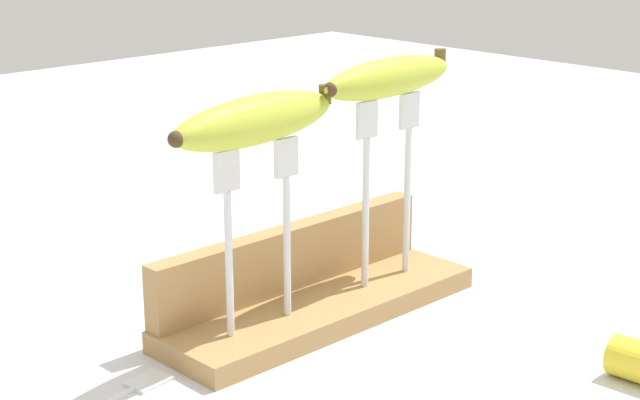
# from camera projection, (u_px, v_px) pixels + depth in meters

# --- Properties ---
(ground_plane) EXTENTS (3.00, 3.00, 0.00)m
(ground_plane) POSITION_uv_depth(u_px,v_px,m) (320.00, 318.00, 1.02)
(ground_plane) COLOR silver
(wooden_board) EXTENTS (0.35, 0.11, 0.02)m
(wooden_board) POSITION_uv_depth(u_px,v_px,m) (320.00, 308.00, 1.02)
(wooden_board) COLOR #A87F4C
(wooden_board) RESTS_ON ground
(board_backstop) EXTENTS (0.34, 0.02, 0.06)m
(board_backstop) POSITION_uv_depth(u_px,v_px,m) (291.00, 257.00, 1.04)
(board_backstop) COLOR #A87F4C
(board_backstop) RESTS_ON wooden_board
(fork_stand_left) EXTENTS (0.09, 0.01, 0.17)m
(fork_stand_left) POSITION_uv_depth(u_px,v_px,m) (258.00, 218.00, 0.93)
(fork_stand_left) COLOR silver
(fork_stand_left) RESTS_ON wooden_board
(fork_stand_right) EXTENTS (0.09, 0.01, 0.19)m
(fork_stand_right) POSITION_uv_depth(u_px,v_px,m) (387.00, 172.00, 1.04)
(fork_stand_right) COLOR silver
(fork_stand_right) RESTS_ON wooden_board
(banana_raised_left) EXTENTS (0.20, 0.06, 0.04)m
(banana_raised_left) POSITION_uv_depth(u_px,v_px,m) (256.00, 120.00, 0.90)
(banana_raised_left) COLOR #B2C138
(banana_raised_left) RESTS_ON fork_stand_left
(banana_raised_right) EXTENTS (0.19, 0.05, 0.04)m
(banana_raised_right) POSITION_uv_depth(u_px,v_px,m) (389.00, 77.00, 1.01)
(banana_raised_right) COLOR #B2C138
(banana_raised_right) RESTS_ON fork_stand_right
(fork_fallen_near) EXTENTS (0.17, 0.04, 0.01)m
(fork_fallen_near) POSITION_uv_depth(u_px,v_px,m) (111.00, 397.00, 0.86)
(fork_fallen_near) COLOR silver
(fork_fallen_near) RESTS_ON ground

